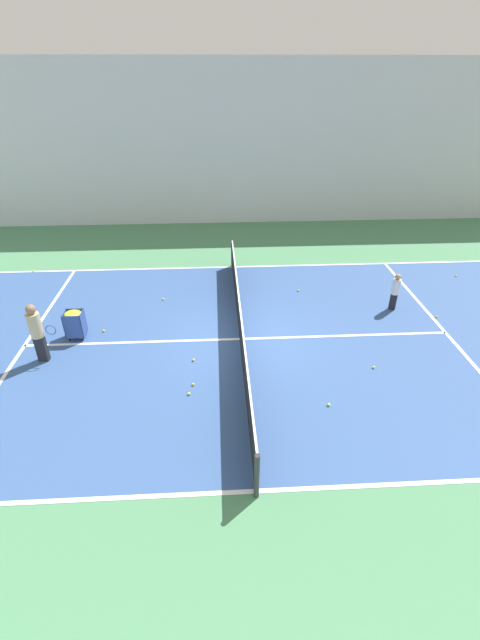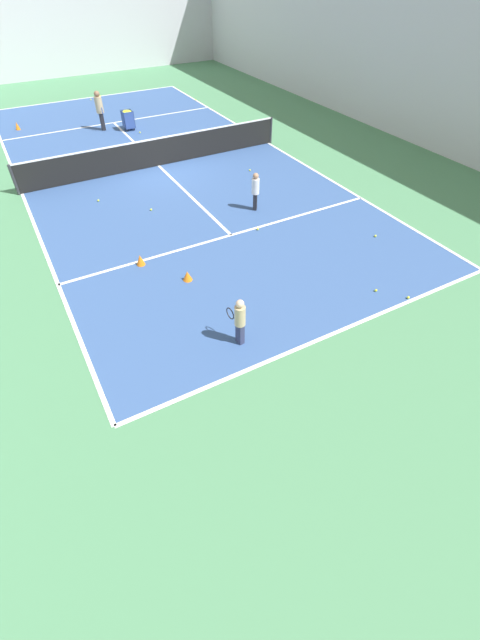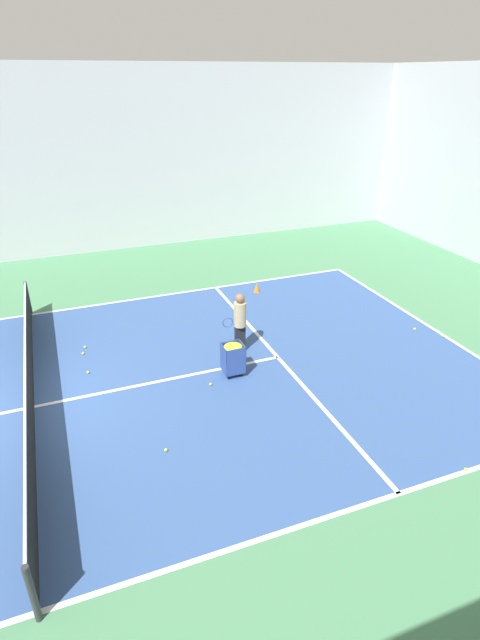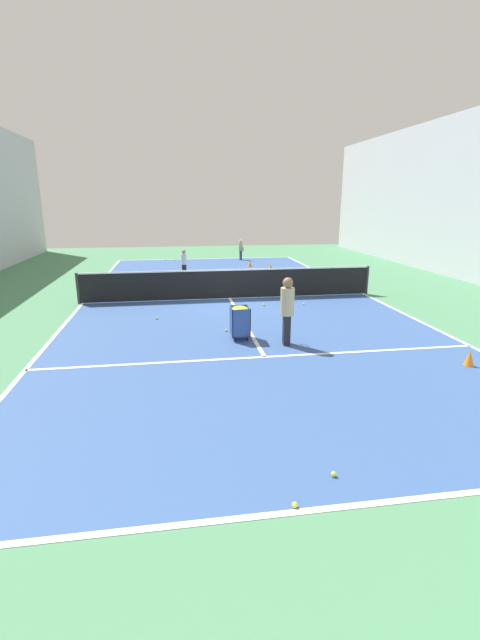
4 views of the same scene
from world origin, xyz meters
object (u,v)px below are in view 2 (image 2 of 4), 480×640
Objects in this scene: tennis_net at (157,152)px; coach_at_net at (100,108)px; ball_cart at (128,116)px; training_cone_1 at (17,126)px; child_midcourt at (255,189)px; training_cone_0 at (187,276)px; player_near_baseline at (240,319)px.

coach_at_net is (-0.71, 5.28, 0.41)m from tennis_net.
ball_cart is 5.29m from training_cone_1.
child_midcourt is at bearing -64.96° from training_cone_1.
training_cone_0 is (-3.57, -2.53, -0.57)m from child_midcourt.
coach_at_net reaches higher than tennis_net.
coach_at_net is 6.18× the size of training_cone_0.
tennis_net reaches higher than ball_cart.
ball_cart is (2.36, 14.92, -0.09)m from player_near_baseline.
tennis_net is 5.22m from child_midcourt.
coach_at_net is at bearing 150.94° from ball_cart.
ball_cart is at bearing 85.70° from tennis_net.
player_near_baseline reaches higher than training_cone_1.
child_midcourt is 3.63× the size of training_cone_1.
coach_at_net is at bearing 83.88° from training_cone_0.
training_cone_0 is at bearing -5.03° from player_near_baseline.
tennis_net is 30.90× the size of training_cone_1.
player_near_baseline is 0.72× the size of coach_at_net.
ball_cart is 12.47m from training_cone_0.
ball_cart is 2.53× the size of training_cone_1.
tennis_net is at bearing 12.99° from coach_at_net.
coach_at_net is 1.35× the size of child_midcourt.
tennis_net is 10.43m from player_near_baseline.
training_cone_1 is at bearing 120.28° from tennis_net.
child_midcourt reaches higher than player_near_baseline.
player_near_baseline is 0.97× the size of child_midcourt.
child_midcourt is at bearing 17.39° from coach_at_net.
tennis_net is at bearing 74.54° from training_cone_0.
coach_at_net is at bearing 97.67° from tennis_net.
tennis_net is 12.23× the size of ball_cart.
ball_cart is at bearing -15.57° from player_near_baseline.
child_midcourt is 4.42m from training_cone_0.
coach_at_net is (1.30, 15.51, 0.27)m from player_near_baseline.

